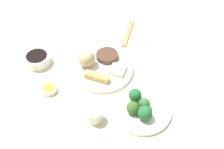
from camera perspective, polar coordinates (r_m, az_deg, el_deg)
name	(u,v)px	position (r m, az deg, el deg)	size (l,w,h in m)	color
tabletop	(98,70)	(1.19, -2.96, 0.86)	(2.20, 2.20, 0.02)	beige
main_plate	(102,69)	(1.17, -2.06, 1.12)	(0.27, 0.27, 0.02)	white
rice_scoop	(87,58)	(1.16, -5.37, 3.38)	(0.07, 0.07, 0.07)	tan
spring_roll	(97,77)	(1.11, -3.21, -0.53)	(0.10, 0.03, 0.03)	tan
crab_rangoon_wonton	(118,70)	(1.15, 1.21, 0.96)	(0.06, 0.07, 0.02)	beige
stir_fry_heap	(107,56)	(1.21, -1.05, 3.97)	(0.10, 0.10, 0.02)	#4D3125
broccoli_plate	(141,110)	(1.04, 6.21, -7.36)	(0.23, 0.23, 0.01)	white
broccoli_floret_0	(133,108)	(1.00, 4.40, -7.00)	(0.05, 0.05, 0.05)	#335F23
broccoli_floret_1	(145,113)	(0.99, 6.95, -8.03)	(0.05, 0.05, 0.05)	#216333
broccoli_floret_2	(144,104)	(1.02, 6.83, -6.11)	(0.04, 0.04, 0.04)	#2D6A34
broccoli_floret_3	(135,95)	(1.04, 4.87, -4.30)	(0.05, 0.05, 0.05)	#22652F
soy_sauce_bowl	(37,59)	(1.24, -15.40, 3.08)	(0.11, 0.11, 0.04)	white
soy_sauce_bowl_liquid	(36,56)	(1.23, -15.61, 3.86)	(0.09, 0.09, 0.00)	black
sauce_ramekin_hot_mustard	(49,89)	(1.12, -13.08, -3.05)	(0.06, 0.06, 0.02)	white
sauce_ramekin_hot_mustard_liquid	(49,87)	(1.11, -13.19, -2.60)	(0.05, 0.05, 0.00)	yellow
teacup	(94,115)	(1.00, -3.71, -8.52)	(0.06, 0.06, 0.05)	silver
chopsticks_pair	(128,33)	(1.37, 3.40, 8.68)	(0.21, 0.02, 0.01)	#AF834E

